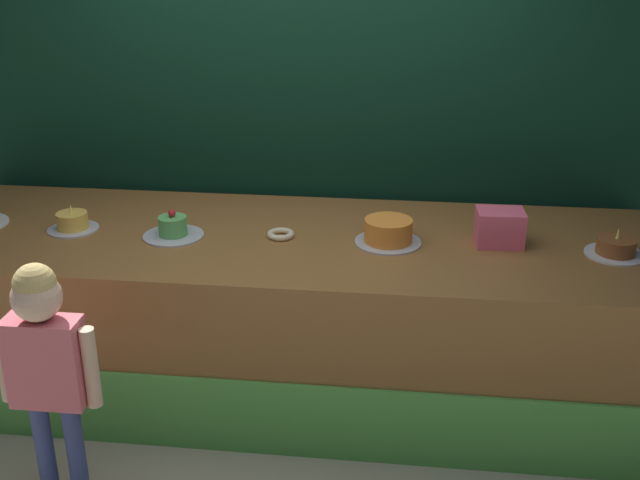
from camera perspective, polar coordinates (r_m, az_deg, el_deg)
The scene contains 10 objects.
ground_plane at distance 3.84m, azimuth -4.19°, elevation -15.34°, with size 12.00×12.00×0.00m, color #ADA38E.
stage_platform at distance 4.12m, azimuth -2.77°, elevation -5.35°, with size 3.85×1.26×0.87m.
curtain_backdrop at distance 4.46m, azimuth -1.46°, elevation 10.77°, with size 4.31×0.08×2.91m, color black.
child_figure at distance 3.35m, azimuth -19.66°, elevation -7.97°, with size 0.44×0.20×1.13m.
pink_box at distance 3.90m, azimuth 13.15°, elevation 0.91°, with size 0.23×0.18×0.18m, color #F86481.
donut at distance 3.91m, azimuth -2.93°, elevation 0.43°, with size 0.14×0.14×0.03m, color beige.
cake_left at distance 4.20m, azimuth -17.85°, elevation 1.24°, with size 0.26×0.26×0.14m.
cake_center at distance 3.98m, azimuth -10.84°, elevation 0.84°, with size 0.31×0.31×0.15m.
cake_right at distance 3.84m, azimuth 5.08°, elevation 0.59°, with size 0.33×0.33×0.12m.
cake_far_right at distance 3.95m, azimuth 21.06°, elevation -0.53°, with size 0.29×0.29×0.14m.
Camera 1 is at (0.63, -2.98, 2.34)m, focal length 43.22 mm.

